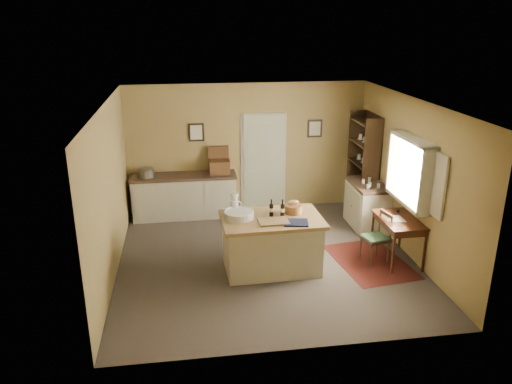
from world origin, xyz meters
TOP-DOWN VIEW (x-y plane):
  - ground at (0.00, 0.00)m, footprint 5.00×5.00m
  - wall_back at (0.00, 2.50)m, footprint 5.00×0.10m
  - wall_front at (0.00, -2.50)m, footprint 5.00×0.10m
  - wall_left at (-2.50, 0.00)m, footprint 0.10×5.00m
  - wall_right at (2.50, 0.00)m, footprint 0.10×5.00m
  - ceiling at (0.00, 0.00)m, footprint 5.00×5.00m
  - door at (0.35, 2.47)m, footprint 0.97×0.06m
  - framed_prints at (0.20, 2.48)m, footprint 2.82×0.02m
  - window at (2.42, -0.20)m, footprint 0.25×1.99m
  - work_island at (0.02, -0.33)m, footprint 1.65×1.10m
  - sideboard at (-1.34, 2.20)m, footprint 2.14×0.61m
  - rug at (1.75, -0.35)m, footprint 1.30×1.73m
  - writing_desk at (2.20, -0.35)m, footprint 0.61×1.00m
  - desk_chair at (1.80, -0.36)m, footprint 0.48×0.48m
  - right_cabinet at (2.20, 1.13)m, footprint 0.61×1.09m
  - shelving_unit at (2.36, 1.77)m, footprint 0.36×0.96m

SIDE VIEW (x-z plane):
  - ground at x=0.00m, z-range 0.00..0.00m
  - rug at x=1.75m, z-range 0.00..0.01m
  - desk_chair at x=1.80m, z-range 0.00..0.86m
  - right_cabinet at x=2.20m, z-range -0.04..0.95m
  - sideboard at x=-1.34m, z-range -0.11..1.07m
  - work_island at x=0.02m, z-range -0.12..1.08m
  - writing_desk at x=2.20m, z-range 0.27..1.08m
  - door at x=0.35m, z-range 0.00..2.11m
  - shelving_unit at x=2.36m, z-range 0.00..2.13m
  - wall_back at x=0.00m, z-range 0.00..2.70m
  - wall_front at x=0.00m, z-range 0.00..2.70m
  - wall_left at x=-2.50m, z-range 0.00..2.70m
  - wall_right at x=2.50m, z-range 0.00..2.70m
  - window at x=2.42m, z-range 0.99..2.11m
  - framed_prints at x=0.20m, z-range 1.53..1.91m
  - ceiling at x=0.00m, z-range 2.70..2.70m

